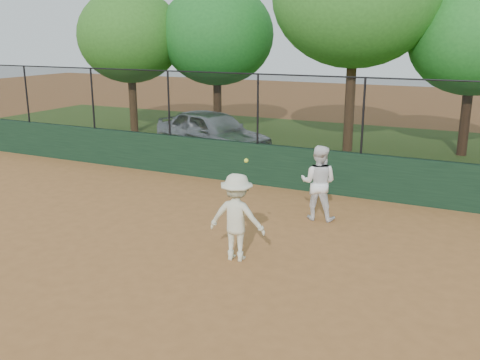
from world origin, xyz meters
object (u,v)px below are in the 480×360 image
at_px(player_main, 237,217).
at_px(tree_3, 474,40).
at_px(tree_0, 130,36).
at_px(player_second, 318,183).
at_px(parked_car, 212,133).
at_px(tree_1, 217,35).

xyz_separation_m(player_main, tree_3, (3.19, 11.94, 3.21)).
relative_size(tree_0, tree_3, 1.03).
distance_m(player_second, tree_3, 9.85).
bearing_deg(tree_3, parked_car, -153.99).
height_order(player_main, tree_1, tree_1).
relative_size(tree_1, tree_3, 1.06).
height_order(tree_0, tree_1, tree_1).
bearing_deg(tree_0, parked_car, -25.52).
xyz_separation_m(parked_car, tree_0, (-5.43, 2.59, 3.35)).
relative_size(player_main, tree_0, 0.35).
relative_size(tree_0, tree_1, 0.97).
bearing_deg(tree_1, tree_0, -159.11).
bearing_deg(tree_3, tree_1, -179.79).
xyz_separation_m(tree_1, tree_3, (10.05, 0.04, -0.15)).
distance_m(player_main, tree_3, 12.77).
bearing_deg(tree_1, player_main, -60.05).
bearing_deg(player_second, parked_car, -47.10).
distance_m(player_second, tree_1, 12.15).
bearing_deg(tree_0, player_second, -34.51).
xyz_separation_m(player_second, tree_3, (2.53, 8.97, 3.18)).
bearing_deg(player_second, tree_3, -111.15).
bearing_deg(tree_1, parked_car, -64.12).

